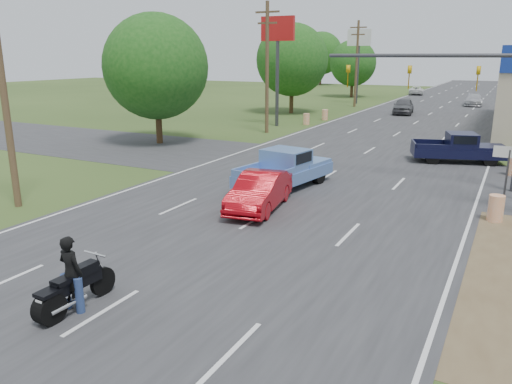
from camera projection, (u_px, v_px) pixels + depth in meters
The scene contains 26 objects.
ground at pixel (103, 313), 12.03m from camera, with size 200.00×200.00×0.00m, color #2F461C.
main_road at pixel (416, 123), 46.21m from camera, with size 15.00×180.00×0.02m, color #2D2D30.
cross_road at pixel (340, 168), 27.41m from camera, with size 120.00×10.00×0.02m, color #2D2D30.
utility_pole_4 at pixel (1, 74), 19.15m from camera, with size 2.00×0.28×10.00m.
utility_pole_5 at pixel (267, 65), 38.80m from camera, with size 2.00×0.28×10.00m.
utility_pole_6 at pixel (357, 62), 59.31m from camera, with size 2.00×0.28×10.00m.
tree_0 at pixel (156, 67), 33.99m from camera, with size 7.14×7.14×8.84m.
tree_1 at pixel (292, 60), 52.49m from camera, with size 7.56×7.56×9.36m.
tree_2 at pixel (353, 63), 73.48m from camera, with size 6.72×6.72×8.32m.
tree_4 at pixel (167, 51), 98.92m from camera, with size 9.24×9.24×11.44m.
tree_6 at pixel (321, 53), 104.91m from camera, with size 8.82×8.82×10.92m.
barrel_0 at pixel (496, 208), 18.57m from camera, with size 0.56×0.56×1.00m, color orange.
barrel_2 at pixel (306, 119), 44.75m from camera, with size 0.56×0.56×1.00m, color orange.
barrel_3 at pixel (325, 115), 48.04m from camera, with size 0.56×0.56×1.00m, color orange.
pole_sign_left_near at pixel (278, 41), 42.18m from camera, with size 3.00×0.35×9.20m.
pole_sign_left_far at pixel (359, 46), 62.69m from camera, with size 3.00×0.35×9.20m.
lane_sign at pixel (508, 162), 19.82m from camera, with size 1.20×0.08×2.52m.
signal_mast at pixel (461, 83), 22.69m from camera, with size 9.12×0.40×7.00m.
red_convertible at pixel (260, 192), 19.96m from camera, with size 1.56×4.47×1.47m, color #9E070F.
motorcycle at pixel (70, 291), 11.94m from camera, with size 0.74×2.41×1.22m.
rider at pixel (71, 276), 11.90m from camera, with size 0.66×0.44×1.82m, color black.
blue_pickup at pixel (286, 168), 23.28m from camera, with size 2.98×5.75×1.82m.
navy_pickup at pixel (461, 148), 28.77m from camera, with size 5.53×3.45×1.71m.
distant_car_grey at pixel (403, 106), 52.83m from camera, with size 1.96×4.86×1.66m, color #4E4E52.
distant_car_silver at pixel (474, 100), 61.68m from camera, with size 2.07×5.10×1.48m, color #B7B7BC.
distant_car_white at pixel (416, 91), 79.09m from camera, with size 2.16×4.68×1.30m, color white.
Camera 1 is at (8.30, -7.88, 5.99)m, focal length 35.00 mm.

